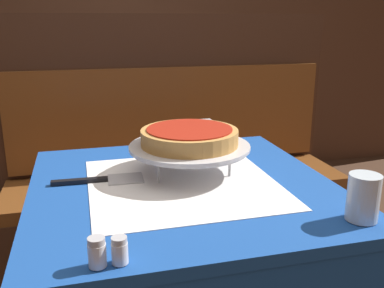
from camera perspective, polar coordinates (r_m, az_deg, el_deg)
dining_table_front at (r=1.29m, az=-1.23°, el=-8.84°), size 0.87×0.87×0.74m
dining_table_rear at (r=2.80m, az=-7.96°, el=4.06°), size 0.65×0.65×0.73m
booth_bench at (r=2.21m, az=-2.03°, el=-6.30°), size 1.69×0.47×1.23m
back_wall_panel at (r=3.19m, az=-10.31°, el=16.04°), size 6.00×0.04×2.40m
pizza_pan_stand at (r=1.31m, az=-0.33°, el=-0.51°), size 0.37×0.37×0.09m
deep_dish_pizza at (r=1.30m, az=-0.34°, el=1.01°), size 0.30×0.30×0.05m
pizza_server at (r=1.29m, az=-11.89°, el=-4.70°), size 0.27×0.09×0.01m
water_glass_near at (r=1.09m, az=21.87°, el=-6.62°), size 0.08×0.08×0.11m
salt_shaker at (r=0.86m, az=-12.55°, el=-13.90°), size 0.04×0.04×0.06m
pepper_shaker at (r=0.87m, az=-9.63°, el=-13.81°), size 0.03×0.03×0.06m
napkin_holder at (r=1.64m, az=0.98°, el=1.62°), size 0.10×0.05×0.09m
condiment_caddy at (r=2.71m, az=-8.75°, el=7.12°), size 0.13×0.13×0.18m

